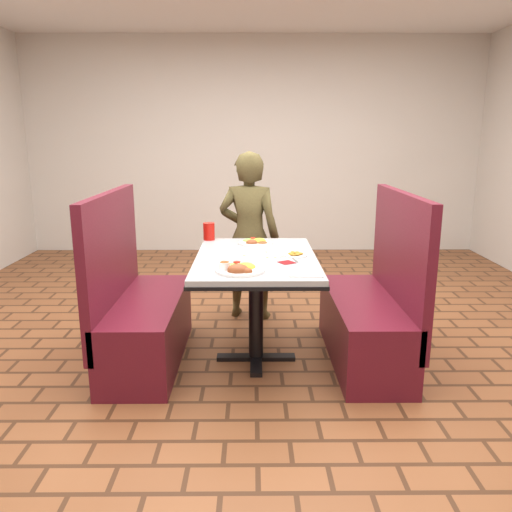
# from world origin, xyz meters

# --- Properties ---
(room) EXTENTS (7.00, 7.04, 2.82)m
(room) POSITION_xyz_m (0.00, 0.00, 1.91)
(room) COLOR brown
(room) RESTS_ON ground
(dining_table) EXTENTS (0.81, 1.21, 0.75)m
(dining_table) POSITION_xyz_m (0.00, 0.00, 0.65)
(dining_table) COLOR #A9ACAE
(dining_table) RESTS_ON ground
(booth_bench_left) EXTENTS (0.47, 1.20, 1.17)m
(booth_bench_left) POSITION_xyz_m (-0.80, 0.00, 0.33)
(booth_bench_left) COLOR maroon
(booth_bench_left) RESTS_ON ground
(booth_bench_right) EXTENTS (0.47, 1.20, 1.17)m
(booth_bench_right) POSITION_xyz_m (0.80, 0.00, 0.33)
(booth_bench_right) COLOR maroon
(booth_bench_right) RESTS_ON ground
(diner_person) EXTENTS (0.57, 0.44, 1.42)m
(diner_person) POSITION_xyz_m (-0.05, 0.89, 0.71)
(diner_person) COLOR brown
(diner_person) RESTS_ON ground
(near_dinner_plate) EXTENTS (0.29, 0.29, 0.09)m
(near_dinner_plate) POSITION_xyz_m (-0.10, -0.40, 0.78)
(near_dinner_plate) COLOR white
(near_dinner_plate) RESTS_ON dining_table
(far_dinner_plate) EXTENTS (0.25, 0.25, 0.06)m
(far_dinner_plate) POSITION_xyz_m (-0.00, 0.39, 0.77)
(far_dinner_plate) COLOR white
(far_dinner_plate) RESTS_ON dining_table
(plantain_plate) EXTENTS (0.16, 0.16, 0.02)m
(plantain_plate) POSITION_xyz_m (0.26, -0.00, 0.76)
(plantain_plate) COLOR white
(plantain_plate) RESTS_ON dining_table
(maroon_napkin) EXTENTS (0.12, 0.12, 0.00)m
(maroon_napkin) POSITION_xyz_m (0.19, -0.18, 0.75)
(maroon_napkin) COLOR maroon
(maroon_napkin) RESTS_ON dining_table
(spoon_utensil) EXTENTS (0.03, 0.12, 0.00)m
(spoon_utensil) POSITION_xyz_m (0.25, -0.14, 0.75)
(spoon_utensil) COLOR silver
(spoon_utensil) RESTS_ON dining_table
(red_tumbler) EXTENTS (0.09, 0.09, 0.13)m
(red_tumbler) POSITION_xyz_m (-0.36, 0.54, 0.82)
(red_tumbler) COLOR #B6120C
(red_tumbler) RESTS_ON dining_table
(paper_napkin) EXTENTS (0.20, 0.16, 0.01)m
(paper_napkin) POSITION_xyz_m (0.29, -0.46, 0.76)
(paper_napkin) COLOR white
(paper_napkin) RESTS_ON dining_table
(knife_utensil) EXTENTS (0.09, 0.16, 0.00)m
(knife_utensil) POSITION_xyz_m (-0.05, -0.35, 0.76)
(knife_utensil) COLOR silver
(knife_utensil) RESTS_ON dining_table
(fork_utensil) EXTENTS (0.04, 0.15, 0.00)m
(fork_utensil) POSITION_xyz_m (-0.14, -0.36, 0.76)
(fork_utensil) COLOR silver
(fork_utensil) RESTS_ON dining_table
(lettuce_shreds) EXTENTS (0.28, 0.32, 0.00)m
(lettuce_shreds) POSITION_xyz_m (0.04, 0.06, 0.75)
(lettuce_shreds) COLOR #A4CD52
(lettuce_shreds) RESTS_ON dining_table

